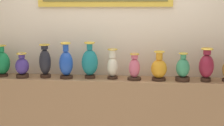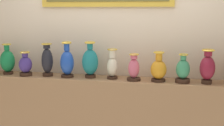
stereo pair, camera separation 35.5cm
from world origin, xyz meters
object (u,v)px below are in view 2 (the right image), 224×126
Objects in this scene: vase_rose at (134,69)px; vase_amber at (159,69)px; vase_onyx at (47,61)px; vase_ivory at (112,66)px; vase_teal at (90,62)px; vase_emerald at (7,61)px; vase_indigo at (25,65)px; vase_sapphire at (67,62)px; vase_burgundy at (207,67)px; vase_jade at (183,70)px.

vase_amber is at bearing 1.13° from vase_rose.
vase_ivory is at bearing 0.56° from vase_onyx.
vase_ivory is 0.26m from vase_rose.
vase_teal reaches higher than vase_ivory.
vase_emerald is at bearing 179.71° from vase_ivory.
vase_amber is (1.59, 0.01, 0.01)m from vase_indigo.
vase_ivory is at bearing -0.29° from vase_emerald.
vase_rose is at bearing -7.09° from vase_ivory.
vase_teal is at bearing 5.53° from vase_sapphire.
vase_sapphire reaches higher than vase_ivory.
vase_onyx is (0.27, 0.03, 0.06)m from vase_indigo.
vase_teal is at bearing 175.96° from vase_rose.
vase_rose is 0.81× the size of vase_burgundy.
vase_jade reaches higher than vase_rose.
vase_ivory is at bearing 172.91° from vase_rose.
vase_onyx is 1.24× the size of vase_jade.
vase_indigo is 0.52m from vase_sapphire.
vase_onyx reaches higher than vase_indigo.
vase_emerald is 0.89× the size of vase_teal.
vase_rose is (0.25, -0.03, -0.02)m from vase_ivory.
vase_jade is (1.06, -0.04, -0.05)m from vase_teal.
vase_indigo is 0.88× the size of vase_amber.
vase_amber is (1.07, -0.00, -0.04)m from vase_sapphire.
vase_teal is 1.22× the size of vase_ivory.
vase_burgundy is (2.11, 0.01, 0.05)m from vase_indigo.
vase_indigo is 0.28m from vase_onyx.
vase_indigo is 0.96× the size of vase_rose.
vase_amber is (1.33, -0.02, -0.05)m from vase_onyx.
vase_rose is (0.52, -0.04, -0.06)m from vase_teal.
vase_onyx is 1.19× the size of vase_amber.
vase_burgundy is (0.80, -0.00, 0.05)m from vase_rose.
vase_sapphire is (0.52, 0.02, 0.05)m from vase_indigo.
vase_sapphire is 1.39× the size of vase_rose.
vase_emerald is 1.28× the size of vase_indigo.
vase_teal is 0.27m from vase_ivory.
vase_teal is 1.33× the size of vase_jade.
vase_burgundy is at bearing 0.31° from vase_jade.
vase_teal is at bearing 178.89° from vase_ivory.
vase_jade is at bearing -0.61° from vase_sapphire.
vase_burgundy reaches higher than vase_ivory.
vase_burgundy is at bearing -0.20° from vase_rose.
vase_onyx is 1.05× the size of vase_burgundy.
vase_burgundy is at bearing -0.46° from vase_sapphire.
vase_sapphire is 1.07m from vase_amber.
vase_teal reaches higher than vase_emerald.
vase_ivory is at bearing 177.43° from vase_jade.
vase_onyx is at bearing 178.71° from vase_rose.
vase_ivory is 1.05m from vase_burgundy.
vase_emerald is at bearing 179.01° from vase_burgundy.
vase_teal is at bearing 177.76° from vase_amber.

